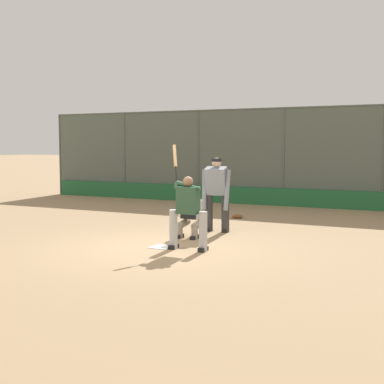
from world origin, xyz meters
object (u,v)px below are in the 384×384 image
at_px(catcher_behind_plate, 190,212).
at_px(fielding_glove_on_dirt, 237,216).
at_px(batter_at_plate, 188,210).
at_px(umpire_home, 217,192).

xyz_separation_m(catcher_behind_plate, fielding_glove_on_dirt, (0.22, -3.43, -0.51)).
xyz_separation_m(batter_at_plate, umpire_home, (0.37, -2.26, 0.16)).
bearing_deg(batter_at_plate, fielding_glove_on_dirt, -81.09).
height_order(batter_at_plate, catcher_behind_plate, batter_at_plate).
bearing_deg(umpire_home, fielding_glove_on_dirt, -86.24).
bearing_deg(batter_at_plate, umpire_home, -81.42).
relative_size(catcher_behind_plate, fielding_glove_on_dirt, 3.51).
bearing_deg(batter_at_plate, catcher_behind_plate, -66.13).
bearing_deg(catcher_behind_plate, fielding_glove_on_dirt, -85.73).
distance_m(batter_at_plate, fielding_glove_on_dirt, 4.83).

